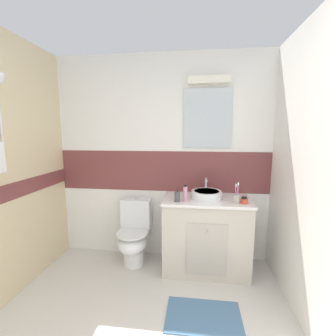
{
  "coord_description": "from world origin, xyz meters",
  "views": [
    {
      "loc": [
        0.42,
        -0.4,
        1.58
      ],
      "look_at": [
        0.15,
        1.8,
        1.24
      ],
      "focal_mm": 24.7,
      "sensor_mm": 36.0,
      "label": 1
    }
  ],
  "objects_px": {
    "hair_gel_jar": "(244,200)",
    "soap_dispenser": "(177,196)",
    "deodorant_spray_can": "(185,193)",
    "toilet": "(134,234)",
    "sink_basin": "(206,194)",
    "toothbrush_cup": "(236,198)"
  },
  "relations": [
    {
      "from": "toilet",
      "to": "toothbrush_cup",
      "type": "distance_m",
      "value": 1.28
    },
    {
      "from": "deodorant_spray_can",
      "to": "hair_gel_jar",
      "type": "bearing_deg",
      "value": -1.17
    },
    {
      "from": "soap_dispenser",
      "to": "deodorant_spray_can",
      "type": "height_order",
      "value": "deodorant_spray_can"
    },
    {
      "from": "toothbrush_cup",
      "to": "hair_gel_jar",
      "type": "relative_size",
      "value": 2.96
    },
    {
      "from": "sink_basin",
      "to": "deodorant_spray_can",
      "type": "distance_m",
      "value": 0.27
    },
    {
      "from": "toothbrush_cup",
      "to": "hair_gel_jar",
      "type": "height_order",
      "value": "toothbrush_cup"
    },
    {
      "from": "soap_dispenser",
      "to": "sink_basin",
      "type": "bearing_deg",
      "value": 26.18
    },
    {
      "from": "toothbrush_cup",
      "to": "deodorant_spray_can",
      "type": "relative_size",
      "value": 1.24
    },
    {
      "from": "hair_gel_jar",
      "to": "soap_dispenser",
      "type": "bearing_deg",
      "value": -179.08
    },
    {
      "from": "toilet",
      "to": "toothbrush_cup",
      "type": "xyz_separation_m",
      "value": [
        1.15,
        -0.17,
        0.54
      ]
    },
    {
      "from": "sink_basin",
      "to": "deodorant_spray_can",
      "type": "height_order",
      "value": "sink_basin"
    },
    {
      "from": "sink_basin",
      "to": "soap_dispenser",
      "type": "distance_m",
      "value": 0.35
    },
    {
      "from": "deodorant_spray_can",
      "to": "hair_gel_jar",
      "type": "distance_m",
      "value": 0.61
    },
    {
      "from": "soap_dispenser",
      "to": "deodorant_spray_can",
      "type": "distance_m",
      "value": 0.09
    },
    {
      "from": "sink_basin",
      "to": "toothbrush_cup",
      "type": "distance_m",
      "value": 0.33
    },
    {
      "from": "toilet",
      "to": "soap_dispenser",
      "type": "distance_m",
      "value": 0.78
    },
    {
      "from": "toothbrush_cup",
      "to": "soap_dispenser",
      "type": "relative_size",
      "value": 1.51
    },
    {
      "from": "toilet",
      "to": "sink_basin",
      "type": "bearing_deg",
      "value": -1.97
    },
    {
      "from": "toilet",
      "to": "toothbrush_cup",
      "type": "height_order",
      "value": "toothbrush_cup"
    },
    {
      "from": "sink_basin",
      "to": "hair_gel_jar",
      "type": "height_order",
      "value": "sink_basin"
    },
    {
      "from": "toothbrush_cup",
      "to": "deodorant_spray_can",
      "type": "xyz_separation_m",
      "value": [
        -0.53,
        0.01,
        0.03
      ]
    },
    {
      "from": "soap_dispenser",
      "to": "hair_gel_jar",
      "type": "xyz_separation_m",
      "value": [
        0.69,
        0.01,
        -0.02
      ]
    }
  ]
}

